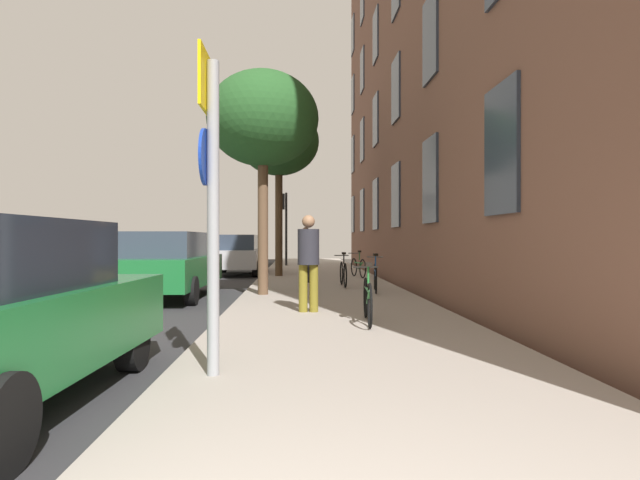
% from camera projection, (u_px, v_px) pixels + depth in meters
% --- Properties ---
extents(ground_plane, '(41.80, 41.80, 0.00)m').
position_uv_depth(ground_plane, '(211.00, 285.00, 16.35)').
color(ground_plane, '#332D28').
extents(road_asphalt, '(7.00, 38.00, 0.01)m').
position_uv_depth(road_asphalt, '(144.00, 285.00, 16.26)').
color(road_asphalt, '#2D2D30').
rests_on(road_asphalt, ground).
extents(sidewalk, '(4.20, 38.00, 0.12)m').
position_uv_depth(sidewalk, '(321.00, 283.00, 16.51)').
color(sidewalk, '#9E9389').
rests_on(sidewalk, ground).
extents(building_facade, '(0.56, 27.00, 17.57)m').
position_uv_depth(building_facade, '(404.00, 4.00, 16.10)').
color(building_facade, brown).
rests_on(building_facade, ground).
extents(sign_post, '(0.16, 0.60, 3.20)m').
position_uv_depth(sign_post, '(211.00, 186.00, 5.08)').
color(sign_post, gray).
rests_on(sign_post, sidewalk).
extents(traffic_light, '(0.43, 0.24, 3.70)m').
position_uv_depth(traffic_light, '(284.00, 216.00, 26.24)').
color(traffic_light, black).
rests_on(traffic_light, sidewalk).
extents(tree_near, '(2.70, 2.70, 5.41)m').
position_uv_depth(tree_near, '(263.00, 120.00, 12.48)').
color(tree_near, brown).
rests_on(tree_near, sidewalk).
extents(tree_far, '(2.94, 2.94, 6.16)m').
position_uv_depth(tree_far, '(279.00, 142.00, 18.81)').
color(tree_far, '#4C3823').
rests_on(tree_far, sidewalk).
extents(bicycle_0, '(0.42, 1.75, 0.97)m').
position_uv_depth(bicycle_0, '(368.00, 299.00, 8.25)').
color(bicycle_0, black).
rests_on(bicycle_0, sidewalk).
extents(bicycle_1, '(0.42, 1.75, 0.98)m').
position_uv_depth(bicycle_1, '(375.00, 277.00, 13.07)').
color(bicycle_1, black).
rests_on(bicycle_1, sidewalk).
extents(bicycle_2, '(0.42, 1.69, 0.97)m').
position_uv_depth(bicycle_2, '(343.00, 273.00, 14.63)').
color(bicycle_2, black).
rests_on(bicycle_2, sidewalk).
extents(bicycle_3, '(0.48, 1.61, 0.94)m').
position_uv_depth(bicycle_3, '(358.00, 267.00, 18.12)').
color(bicycle_3, black).
rests_on(bicycle_3, sidewalk).
extents(pedestrian_0, '(0.44, 0.44, 1.78)m').
position_uv_depth(pedestrian_0, '(308.00, 257.00, 9.50)').
color(pedestrian_0, olive).
rests_on(pedestrian_0, sidewalk).
extents(pedestrian_1, '(0.54, 0.54, 1.71)m').
position_uv_depth(pedestrian_1, '(306.00, 251.00, 15.95)').
color(pedestrian_1, '#26262D').
rests_on(pedestrian_1, sidewalk).
extents(car_1, '(1.87, 4.53, 1.62)m').
position_uv_depth(car_1, '(170.00, 264.00, 12.61)').
color(car_1, '#19662D').
rests_on(car_1, road_asphalt).
extents(car_2, '(1.83, 4.25, 1.62)m').
position_uv_depth(car_2, '(238.00, 254.00, 20.97)').
color(car_2, '#B7B7BC').
rests_on(car_2, road_asphalt).
extents(car_3, '(1.89, 4.42, 1.62)m').
position_uv_depth(car_3, '(249.00, 250.00, 29.28)').
color(car_3, '#19662D').
rests_on(car_3, road_asphalt).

